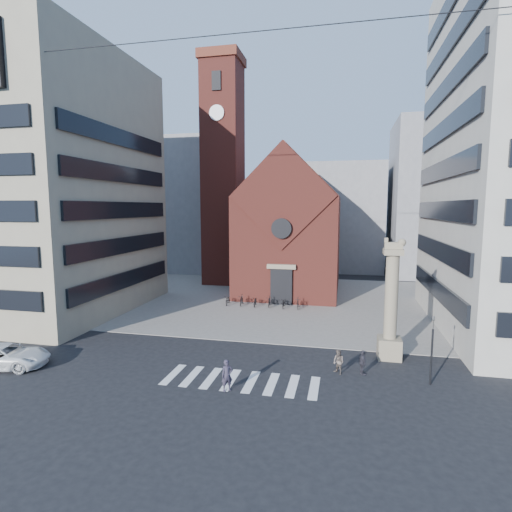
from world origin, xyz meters
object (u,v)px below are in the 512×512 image
Objects in this scene: white_car at (5,356)px; pedestrian_0 at (227,375)px; lion_column at (391,311)px; pedestrian_1 at (339,362)px; traffic_light at (432,349)px; pedestrian_2 at (362,363)px; scooter_0 at (228,300)px.

pedestrian_0 is (15.66, -0.11, 0.17)m from white_car.
lion_column is 5.68m from pedestrian_1.
pedestrian_1 is (-5.52, 0.43, -1.48)m from traffic_light.
traffic_light is at bearing -120.22° from pedestrian_2.
lion_column reaches higher than white_car.
pedestrian_2 is at bearing -93.01° from white_car.
white_car is 3.46× the size of pedestrian_2.
pedestrian_0 is 1.17× the size of pedestrian_2.
pedestrian_1 is at bearing -92.86° from white_car.
white_car is 15.66m from pedestrian_0.
traffic_light is 5.73m from pedestrian_1.
traffic_light reaches higher than pedestrian_0.
pedestrian_2 is at bearing 171.15° from traffic_light.
pedestrian_2 is (23.56, 3.99, 0.03)m from white_car.
pedestrian_1 is at bearing -4.85° from pedestrian_0.
pedestrian_2 is (-4.00, 0.62, -1.48)m from traffic_light.
pedestrian_2 is (1.51, 0.20, 0.01)m from pedestrian_1.
white_car is at bearing -128.12° from pedestrian_1.
pedestrian_2 is at bearing 49.57° from pedestrian_1.
white_car is at bearing -121.93° from scooter_0.
pedestrian_1 is at bearing 76.08° from pedestrian_2.
traffic_light reaches higher than white_car.
traffic_light is 2.66× the size of pedestrian_2.
traffic_light is 0.77× the size of white_car.
traffic_light is at bearing -95.65° from white_car.
white_car is at bearing -163.93° from lion_column.
white_car is at bearing -173.04° from traffic_light.
pedestrian_1 reaches higher than white_car.
white_car is 22.18m from scooter_0.
pedestrian_2 reaches higher than white_car.
pedestrian_2 is (7.90, 4.10, -0.14)m from pedestrian_0.
scooter_0 is (9.80, 19.90, -0.21)m from white_car.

